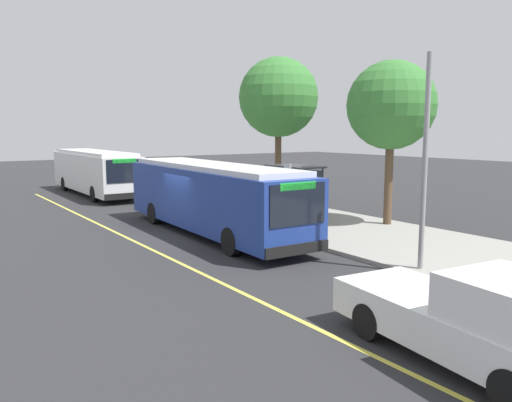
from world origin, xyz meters
The scene contains 12 objects.
ground_plane centered at (0.00, 0.00, 0.00)m, with size 120.00×120.00×0.00m, color #2B2B2D.
sidewalk_curb centered at (0.00, 6.00, 0.07)m, with size 44.00×6.40×0.15m, color gray.
lane_stripe_center centered at (0.00, -2.20, 0.00)m, with size 36.00×0.14×0.01m, color #E0D64C.
transit_bus_main centered at (0.64, 1.01, 1.62)m, with size 11.98×2.99×2.95m.
transit_bus_second centered at (-15.31, 1.09, 1.62)m, with size 11.78×2.68×2.95m.
pickup_truck centered at (13.85, -1.01, 0.86)m, with size 5.59×2.61×1.85m.
bus_shelter centered at (-0.42, 6.30, 1.92)m, with size 2.90×1.60×2.48m.
waiting_bench centered at (-0.49, 6.35, 0.63)m, with size 1.60×0.48×0.95m.
route_sign_post centered at (2.25, 3.76, 1.96)m, with size 0.44×0.08×2.80m.
street_tree_near_shelter centered at (-4.00, 7.99, 6.11)m, with size 4.41×4.41×8.19m.
street_tree_upstreet centered at (3.77, 8.26, 5.37)m, with size 3.87×3.87×7.19m.
utility_pole centered at (9.37, 3.29, 3.35)m, with size 0.16×0.16×6.40m, color gray.
Camera 1 is at (18.85, -9.33, 4.31)m, focal length 35.58 mm.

